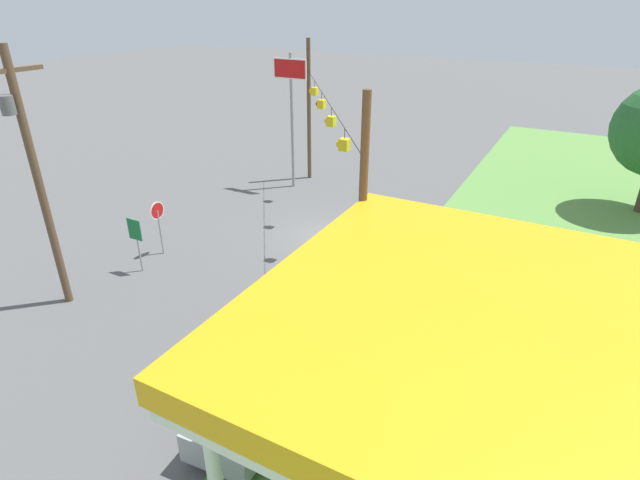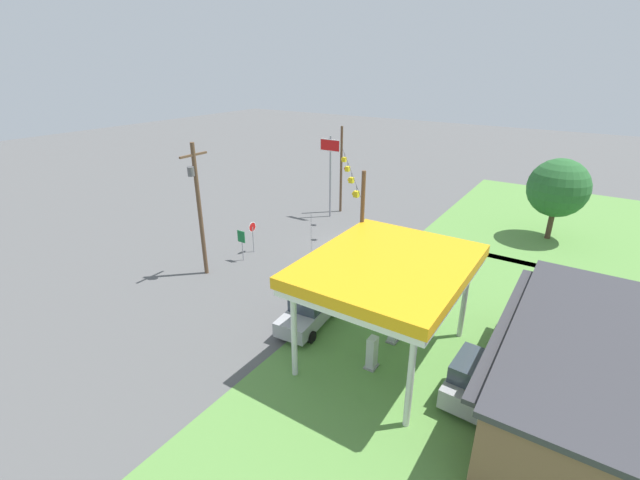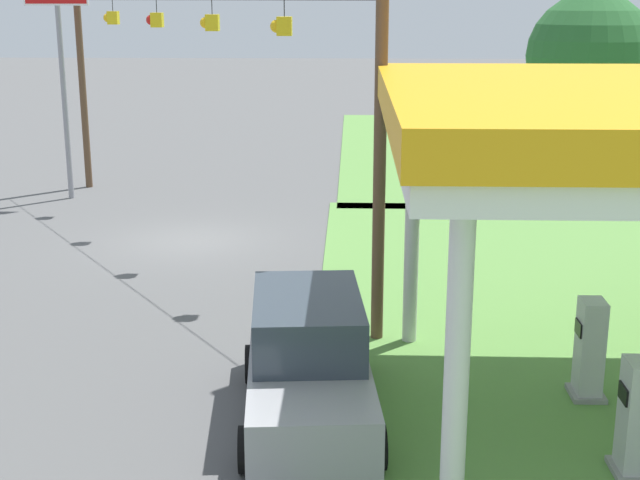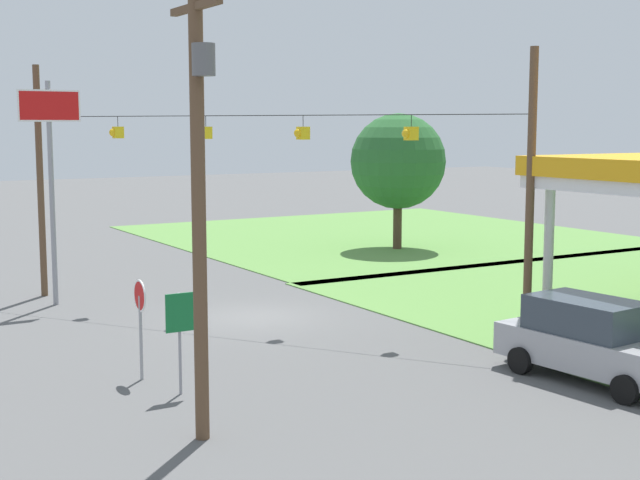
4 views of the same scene
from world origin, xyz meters
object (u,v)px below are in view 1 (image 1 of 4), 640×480
object	(u,v)px
stop_sign_roadside	(158,217)
route_sign	(136,235)
utility_pole_main	(35,172)
fuel_pump_near	(441,427)
stop_sign_overhead	(291,96)
gas_station_canopy	(445,320)
car_at_pumps_front	(265,382)

from	to	relation	value
stop_sign_roadside	route_sign	xyz separation A→B (m)	(1.65, 0.37, -0.10)
utility_pole_main	fuel_pump_near	bearing A→B (deg)	89.40
stop_sign_overhead	route_sign	bearing A→B (deg)	-1.02
gas_station_canopy	car_at_pumps_front	world-z (taller)	gas_station_canopy
car_at_pumps_front	route_sign	world-z (taller)	route_sign
gas_station_canopy	route_sign	distance (m)	14.81
gas_station_canopy	route_sign	xyz separation A→B (m)	(-4.45, -13.77, -3.15)
fuel_pump_near	stop_sign_roadside	bearing A→B (deg)	-108.84
gas_station_canopy	stop_sign_overhead	size ratio (longest dim) A/B	1.15
fuel_pump_near	stop_sign_overhead	distance (m)	20.90
stop_sign_roadside	stop_sign_overhead	xyz separation A→B (m)	(-10.41, 0.58, 3.62)
car_at_pumps_front	utility_pole_main	bearing A→B (deg)	-101.02
stop_sign_overhead	gas_station_canopy	bearing A→B (deg)	39.39
fuel_pump_near	car_at_pumps_front	world-z (taller)	car_at_pumps_front
gas_station_canopy	fuel_pump_near	xyz separation A→B (m)	(-1.27, -0.00, -4.03)
fuel_pump_near	utility_pole_main	xyz separation A→B (m)	(-0.15, -14.51, 4.34)
stop_sign_roadside	utility_pole_main	bearing A→B (deg)	175.39
stop_sign_roadside	route_sign	bearing A→B (deg)	-167.40
utility_pole_main	stop_sign_roadside	bearing A→B (deg)	175.39
car_at_pumps_front	stop_sign_overhead	distance (m)	18.95
gas_station_canopy	route_sign	world-z (taller)	gas_station_canopy
fuel_pump_near	utility_pole_main	distance (m)	15.15
fuel_pump_near	car_at_pumps_front	size ratio (longest dim) A/B	0.34
route_sign	stop_sign_overhead	bearing A→B (deg)	178.98
fuel_pump_near	stop_sign_roadside	size ratio (longest dim) A/B	0.70
car_at_pumps_front	route_sign	bearing A→B (deg)	-119.05
car_at_pumps_front	utility_pole_main	distance (m)	10.73
stop_sign_overhead	route_sign	size ratio (longest dim) A/B	3.22
fuel_pump_near	route_sign	distance (m)	14.16
fuel_pump_near	utility_pole_main	world-z (taller)	utility_pole_main
car_at_pumps_front	stop_sign_roadside	xyz separation A→B (m)	(-5.74, -9.46, 0.80)
car_at_pumps_front	route_sign	size ratio (longest dim) A/B	2.13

